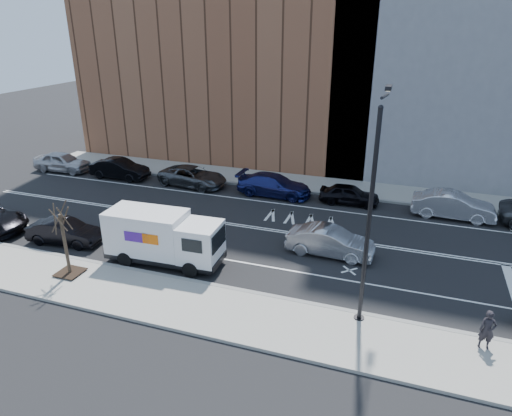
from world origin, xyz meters
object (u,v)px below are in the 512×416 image
Objects in this scene: fedex_van at (163,237)px; driving_sedan at (330,242)px; far_parked_b at (120,169)px; pedestrian at (487,330)px; far_parked_a at (62,162)px.

fedex_van is 1.33× the size of driving_sedan.
pedestrian is at bearing -117.33° from far_parked_b.
far_parked_a reaches higher than far_parked_b.
fedex_van is 15.12m from far_parked_b.
fedex_van is 3.83× the size of pedestrian.
far_parked_a is 1.03× the size of driving_sedan.
fedex_van is 1.30× the size of far_parked_b.
far_parked_b is at bearing 148.33° from pedestrian.
far_parked_b is (5.60, 0.01, -0.03)m from far_parked_a.
driving_sedan is at bearing 136.23° from pedestrian.
far_parked_a is at bearing 143.03° from fedex_van.
pedestrian is (15.03, -2.12, -0.50)m from fedex_van.
far_parked_b is (-10.32, 11.03, -0.68)m from fedex_van.
far_parked_a is 5.60m from far_parked_b.
driving_sedan is 2.89× the size of pedestrian.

